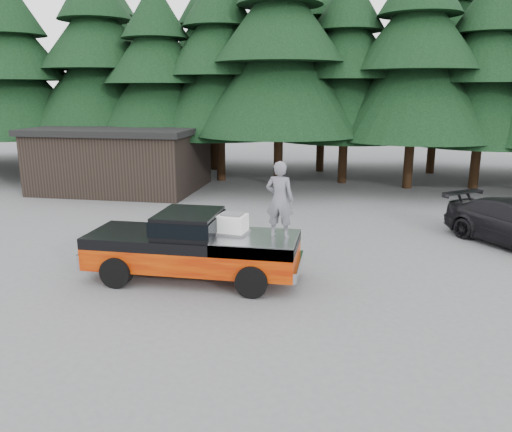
% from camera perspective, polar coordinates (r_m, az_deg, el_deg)
% --- Properties ---
extents(ground, '(120.00, 120.00, 0.00)m').
position_cam_1_polar(ground, '(13.97, -1.65, -7.46)').
color(ground, '#545456').
rests_on(ground, ground).
extents(pickup_truck, '(6.00, 2.04, 1.33)m').
position_cam_1_polar(pickup_truck, '(14.05, -7.19, -4.56)').
color(pickup_truck, '#BF4304').
rests_on(pickup_truck, ground).
extents(truck_cab, '(1.66, 1.90, 0.59)m').
position_cam_1_polar(truck_cab, '(13.80, -7.71, -0.75)').
color(truck_cab, black).
rests_on(truck_cab, pickup_truck).
extents(air_compressor, '(0.82, 0.71, 0.51)m').
position_cam_1_polar(air_compressor, '(13.64, -2.70, -0.99)').
color(air_compressor, white).
rests_on(air_compressor, pickup_truck).
extents(man_on_bed, '(0.80, 0.57, 2.05)m').
position_cam_1_polar(man_on_bed, '(13.15, 2.72, 1.89)').
color(man_on_bed, '#5C5B63').
rests_on(man_on_bed, pickup_truck).
extents(utility_building, '(8.40, 6.40, 3.30)m').
position_cam_1_polar(utility_building, '(27.56, -15.02, 6.44)').
color(utility_building, black).
rests_on(utility_building, ground).
extents(treeline, '(60.15, 16.05, 17.50)m').
position_cam_1_polar(treeline, '(30.09, 6.27, 19.01)').
color(treeline, black).
rests_on(treeline, ground).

